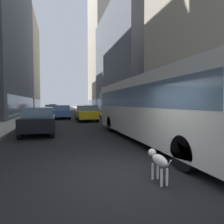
% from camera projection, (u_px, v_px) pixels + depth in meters
% --- Properties ---
extents(ground_plane, '(120.00, 120.00, 0.00)m').
position_uv_depth(ground_plane, '(66.00, 112.00, 38.82)').
color(ground_plane, black).
extents(sidewalk_left, '(2.40, 110.00, 0.15)m').
position_uv_depth(sidewalk_left, '(36.00, 112.00, 37.27)').
color(sidewalk_left, '#9E9991').
rests_on(sidewalk_left, ground).
extents(sidewalk_right, '(2.40, 110.00, 0.15)m').
position_uv_depth(sidewalk_right, '(94.00, 112.00, 40.37)').
color(sidewalk_right, '#ADA89E').
rests_on(sidewalk_right, ground).
extents(building_left_far, '(10.94, 15.68, 22.18)m').
position_uv_depth(building_left_far, '(13.00, 64.00, 45.97)').
color(building_left_far, '#A0937F').
rests_on(building_left_far, ground).
extents(building_right_mid, '(10.33, 21.87, 18.43)m').
position_uv_depth(building_right_mid, '(136.00, 62.00, 34.62)').
color(building_right_mid, slate).
rests_on(building_right_mid, ground).
extents(building_right_far, '(9.09, 14.91, 38.69)m').
position_uv_depth(building_right_far, '(108.00, 39.00, 52.72)').
color(building_right_far, '#B2A893').
rests_on(building_right_far, ground).
extents(transit_bus, '(2.78, 11.53, 3.05)m').
position_uv_depth(transit_bus, '(152.00, 105.00, 9.57)').
color(transit_bus, silver).
rests_on(transit_bus, ground).
extents(car_silver_sedan, '(1.80, 4.38, 1.62)m').
position_uv_depth(car_silver_sedan, '(51.00, 109.00, 32.35)').
color(car_silver_sedan, '#B7BABF').
rests_on(car_silver_sedan, ground).
extents(car_yellow_taxi, '(1.91, 4.54, 1.62)m').
position_uv_depth(car_yellow_taxi, '(86.00, 113.00, 20.41)').
color(car_yellow_taxi, yellow).
rests_on(car_yellow_taxi, ground).
extents(car_grey_wagon, '(1.80, 4.38, 1.62)m').
position_uv_depth(car_grey_wagon, '(91.00, 111.00, 27.29)').
color(car_grey_wagon, slate).
rests_on(car_grey_wagon, ground).
extents(car_blue_hatchback, '(1.86, 4.73, 1.62)m').
position_uv_depth(car_blue_hatchback, '(62.00, 112.00, 23.58)').
color(car_blue_hatchback, '#4C6BB7').
rests_on(car_blue_hatchback, ground).
extents(car_black_suv, '(1.82, 4.42, 1.62)m').
position_uv_depth(car_black_suv, '(39.00, 120.00, 11.82)').
color(car_black_suv, black).
rests_on(car_black_suv, ground).
extents(car_red_coupe, '(1.85, 4.73, 1.62)m').
position_uv_depth(car_red_coupe, '(53.00, 107.00, 50.10)').
color(car_red_coupe, red).
rests_on(car_red_coupe, ground).
extents(dalmatian_dog, '(0.22, 0.96, 0.72)m').
position_uv_depth(dalmatian_dog, '(158.00, 160.00, 4.62)').
color(dalmatian_dog, white).
rests_on(dalmatian_dog, ground).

